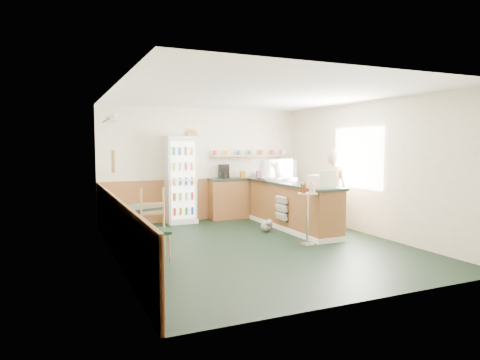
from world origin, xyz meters
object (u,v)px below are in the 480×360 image
display_case (277,170)px  cafe_chair (154,222)px  drinks_fridge (181,180)px  condiment_stand (308,206)px  shopkeeper (334,190)px  cash_register (322,181)px  cafe_table (138,219)px

display_case → cafe_chair: 3.84m
drinks_fridge → condiment_stand: 3.43m
shopkeeper → cafe_chair: (-3.97, -0.68, -0.27)m
cash_register → shopkeeper: (0.70, 0.55, -0.26)m
display_case → condiment_stand: size_ratio=0.74×
shopkeeper → cafe_table: bearing=64.8°
condiment_stand → cash_register: bearing=30.8°
display_case → shopkeeper: (0.70, -1.24, -0.38)m
shopkeeper → cafe_table: 4.11m
display_case → cash_register: 1.80m
drinks_fridge → display_case: drinks_fridge is taller
cafe_chair → condiment_stand: bearing=-3.5°
shopkeeper → condiment_stand: (-1.21, -0.86, -0.14)m
condiment_stand → cafe_table: (-2.89, 0.87, -0.18)m
shopkeeper → cash_register: bearing=103.4°
drinks_fridge → cafe_chair: drinks_fridge is taller
cash_register → cafe_table: size_ratio=0.49×
display_case → cash_register: display_case is taller
cash_register → shopkeeper: bearing=33.4°
display_case → cash_register: size_ratio=1.96×
cafe_table → cash_register: bearing=-9.5°
cafe_chair → display_case: bearing=30.6°
cash_register → shopkeeper: size_ratio=0.24×
shopkeeper → cafe_chair: size_ratio=1.52×
cafe_table → cafe_chair: bearing=-79.3°
display_case → condiment_stand: display_case is taller
drinks_fridge → condiment_stand: (1.50, -3.07, -0.29)m
cash_register → cafe_chair: 3.31m
drinks_fridge → cafe_chair: bearing=-113.6°
display_case → condiment_stand: bearing=-103.6°
cash_register → cafe_chair: size_ratio=0.37×
condiment_stand → cafe_chair: bearing=176.2°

